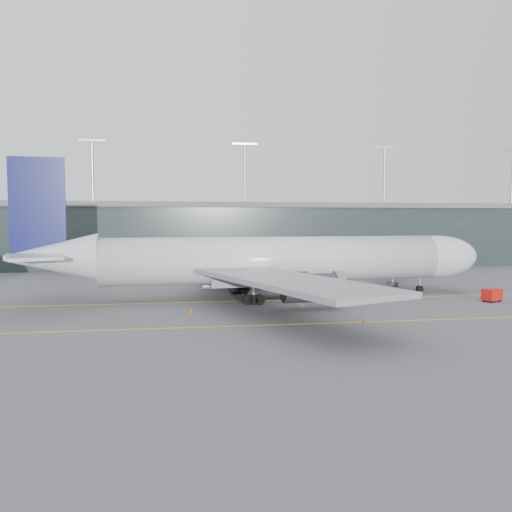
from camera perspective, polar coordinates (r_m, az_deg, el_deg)
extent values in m
plane|color=slate|center=(72.40, -0.27, -4.63)|extent=(320.00, 320.00, 0.00)
cube|color=gold|center=(68.49, 0.23, -5.12)|extent=(160.00, 0.25, 0.02)
cube|color=gold|center=(53.00, 2.94, -7.82)|extent=(160.00, 0.25, 0.02)
cube|color=gold|center=(92.75, 0.98, -2.72)|extent=(0.25, 60.00, 0.02)
cube|color=#1F2A2A|center=(129.29, -4.05, 2.28)|extent=(240.00, 35.00, 14.00)
cube|color=slate|center=(129.28, -4.06, 5.65)|extent=(240.00, 36.00, 1.20)
cylinder|color=#9E9EA3|center=(120.90, -18.18, 9.09)|extent=(0.60, 0.60, 14.00)
cylinder|color=#9E9EA3|center=(120.32, -1.28, 9.31)|extent=(0.60, 0.60, 14.00)
cylinder|color=#9E9EA3|center=(129.57, 14.44, 8.80)|extent=(0.60, 0.60, 14.00)
cylinder|color=#9E9EA3|center=(146.79, 27.23, 7.91)|extent=(0.60, 0.60, 14.00)
cylinder|color=silver|center=(70.32, 2.15, -0.39)|extent=(47.94, 9.70, 6.42)
ellipsoid|color=silver|center=(80.61, 19.85, -0.06)|extent=(13.89, 7.34, 6.42)
cone|color=silver|center=(68.91, -22.30, -0.17)|extent=(11.78, 6.93, 6.16)
cube|color=gray|center=(70.30, 1.32, -2.42)|extent=(16.88, 6.31, 2.07)
cube|color=black|center=(82.73, 22.16, 0.69)|extent=(2.49, 3.26, 0.83)
cube|color=gray|center=(54.20, 3.31, -2.80)|extent=(19.01, 31.39, 0.57)
cylinder|color=#38383D|center=(61.85, 6.33, -3.62)|extent=(7.48, 4.12, 3.62)
cube|color=gray|center=(85.36, -2.63, -0.31)|extent=(15.36, 31.30, 0.57)
cylinder|color=#38383D|center=(80.57, 1.78, -1.83)|extent=(7.48, 4.12, 3.62)
cube|color=#090D51|center=(69.06, -23.71, 5.21)|extent=(6.75, 0.98, 12.42)
cube|color=silver|center=(63.48, -24.08, -0.09)|extent=(8.41, 10.66, 0.36)
cube|color=silver|center=(74.65, -22.36, 0.52)|extent=(7.37, 10.23, 0.36)
cylinder|color=black|center=(79.73, 18.19, -3.62)|extent=(1.16, 0.49, 1.14)
cylinder|color=#9E9EA3|center=(79.64, 18.21, -3.07)|extent=(0.31, 0.31, 2.69)
cylinder|color=black|center=(65.11, -0.28, -5.01)|extent=(1.38, 0.61, 1.35)
cylinder|color=black|center=(74.74, -1.92, -3.84)|extent=(1.38, 0.61, 1.35)
cube|color=#26272B|center=(77.90, 15.62, -0.77)|extent=(3.94, 4.15, 2.57)
cube|color=#26272B|center=(85.49, 15.37, -0.35)|extent=(6.50, 11.94, 2.29)
cube|color=#26272B|center=(97.38, 15.05, 0.17)|extent=(6.71, 12.03, 2.39)
cube|color=#26272B|center=(109.28, 14.80, 0.57)|extent=(6.92, 12.11, 2.48)
cylinder|color=#9E9EA3|center=(86.38, 15.32, -2.20)|extent=(0.46, 0.46, 3.49)
cube|color=#38383D|center=(86.55, 15.30, -3.14)|extent=(2.21, 1.95, 0.64)
cylinder|color=#26272B|center=(115.99, 7.35, 0.87)|extent=(3.67, 3.67, 2.75)
cylinder|color=#26272B|center=(116.19, 7.34, -0.58)|extent=(1.65, 1.65, 3.30)
cube|color=red|center=(74.73, 25.36, -3.99)|extent=(2.95, 2.46, 1.49)
cylinder|color=black|center=(73.76, 25.32, -4.68)|extent=(0.49, 0.34, 0.46)
cylinder|color=black|center=(75.29, 26.09, -4.53)|extent=(0.49, 0.34, 0.46)
cylinder|color=black|center=(74.39, 24.58, -4.58)|extent=(0.49, 0.34, 0.46)
cylinder|color=black|center=(75.91, 25.36, -4.44)|extent=(0.49, 0.34, 0.46)
cube|color=#38383D|center=(81.15, -5.49, -3.59)|extent=(2.33, 1.92, 0.22)
cube|color=silver|center=(81.03, -5.49, -2.89)|extent=(1.88, 1.78, 1.67)
cube|color=#263799|center=(80.93, -5.50, -2.28)|extent=(1.94, 1.84, 0.09)
cube|color=#38383D|center=(83.48, -2.76, -3.38)|extent=(2.30, 2.05, 0.19)
cube|color=#A8AFB4|center=(83.37, -2.76, -2.80)|extent=(1.90, 1.84, 1.43)
cube|color=#263799|center=(83.29, -2.77, -2.29)|extent=(1.96, 1.90, 0.08)
cube|color=#38383D|center=(83.13, -2.35, -3.41)|extent=(2.39, 2.10, 0.20)
cube|color=silver|center=(83.02, -2.35, -2.78)|extent=(1.97, 1.90, 1.52)
cube|color=#263799|center=(82.93, -2.36, -2.24)|extent=(2.03, 1.96, 0.08)
cone|color=red|center=(77.38, 24.40, -4.17)|extent=(0.44, 0.44, 0.70)
cone|color=#CF3C0B|center=(55.02, 12.27, -7.15)|extent=(0.39, 0.39, 0.63)
cone|color=orange|center=(84.34, 5.15, -3.18)|extent=(0.43, 0.43, 0.68)
cone|color=#CD580B|center=(59.86, -7.48, -6.17)|extent=(0.41, 0.41, 0.65)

